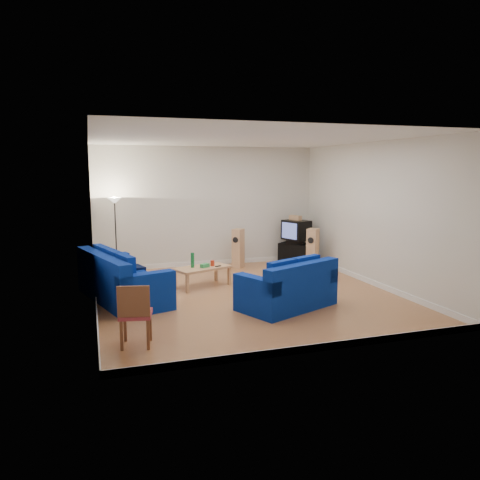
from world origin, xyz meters
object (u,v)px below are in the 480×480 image
object	(u,v)px
sofa_loveseat	(289,290)
sofa_three_seat	(120,283)
tv_stand	(297,253)
coffee_table	(202,269)
television	(296,230)

from	to	relation	value
sofa_loveseat	sofa_three_seat	bearing A→B (deg)	129.40
sofa_loveseat	tv_stand	bearing A→B (deg)	39.65
coffee_table	tv_stand	xyz separation A→B (m)	(3.10, 1.73, -0.11)
sofa_three_seat	tv_stand	bearing A→B (deg)	98.27
sofa_three_seat	tv_stand	size ratio (longest dim) A/B	2.93
sofa_three_seat	television	world-z (taller)	television
sofa_loveseat	coffee_table	size ratio (longest dim) A/B	1.52
tv_stand	television	distance (m)	0.66
television	coffee_table	bearing A→B (deg)	-80.58
tv_stand	television	bearing A→B (deg)	-99.77
coffee_table	tv_stand	world-z (taller)	tv_stand
sofa_loveseat	tv_stand	size ratio (longest dim) A/B	2.24
coffee_table	television	size ratio (longest dim) A/B	1.64
television	sofa_loveseat	bearing A→B (deg)	-46.06
sofa_three_seat	tv_stand	world-z (taller)	sofa_three_seat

